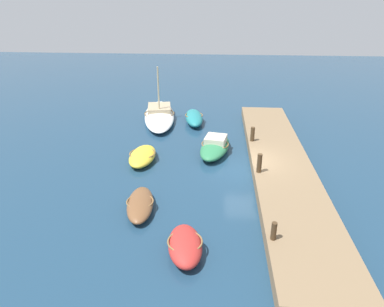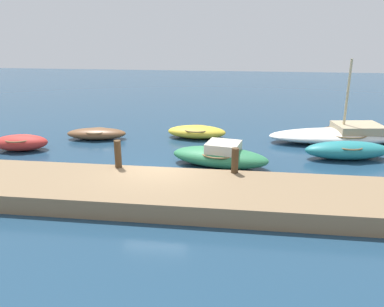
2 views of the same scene
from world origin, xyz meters
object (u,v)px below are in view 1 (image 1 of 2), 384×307
Objects in this scene: motorboat_green at (215,146)px; rowboat_teal at (194,118)px; sailboat_white at (159,115)px; rowboat_yellow at (142,156)px; rowboat_brown at (140,204)px; dinghy_red at (185,245)px; mooring_post_mid_east at (253,134)px; mooring_post_west at (274,231)px; mooring_post_mid_west at (259,163)px.

rowboat_teal is (5.70, 1.75, -0.05)m from motorboat_green.
sailboat_white is at bearing 69.88° from rowboat_teal.
rowboat_brown is (-5.34, -0.96, -0.03)m from rowboat_yellow.
dinghy_red is 16.56m from sailboat_white.
sailboat_white is 8.72× the size of mooring_post_mid_east.
mooring_post_west reaches higher than rowboat_yellow.
motorboat_green is 1.39× the size of rowboat_yellow.
mooring_post_west is at bearing -164.70° from sailboat_white.
sailboat_white reaches higher than mooring_post_mid_west.
mooring_post_west is 0.82× the size of mooring_post_mid_east.
mooring_post_mid_west reaches higher than motorboat_green.
rowboat_teal is at bearing -18.95° from rowboat_yellow.
mooring_post_mid_east reaches higher than mooring_post_west.
mooring_post_mid_west is at bearing -69.10° from rowboat_brown.
rowboat_yellow is at bearing 151.73° from rowboat_teal.
motorboat_green is at bearing -33.94° from rowboat_brown.
dinghy_red is (-9.86, 1.05, -0.07)m from motorboat_green.
sailboat_white is (6.32, 4.62, -0.06)m from motorboat_green.
mooring_post_west reaches higher than rowboat_brown.
motorboat_green is 4.70m from rowboat_yellow.
mooring_post_mid_east is at bearing -63.10° from motorboat_green.
sailboat_white is 2.94m from rowboat_teal.
dinghy_red is 0.85× the size of rowboat_brown.
mooring_post_west reaches higher than rowboat_teal.
sailboat_white reaches higher than motorboat_green.
dinghy_red is at bearing -156.48° from rowboat_yellow.
dinghy_red is at bearing 174.61° from rowboat_teal.
dinghy_red is 15.57m from rowboat_teal.
dinghy_red is 2.64× the size of mooring_post_mid_west.
sailboat_white is (7.87, 0.18, 0.06)m from rowboat_yellow.
motorboat_green is 4.21× the size of mooring_post_mid_west.
rowboat_brown is at bearing 30.50° from dinghy_red.
mooring_post_mid_west is (3.14, -5.87, 0.86)m from rowboat_brown.
motorboat_green reaches higher than rowboat_teal.
mooring_post_west is at bearing -121.24° from rowboat_brown.
motorboat_green is 4.77× the size of mooring_post_mid_east.
sailboat_white is (16.18, 3.57, 0.01)m from dinghy_red.
mooring_post_mid_west is 4.43m from mooring_post_mid_east.
rowboat_teal is 5.18× the size of mooring_post_west.
motorboat_green is at bearing -69.32° from rowboat_yellow.
mooring_post_west is (-2.62, -5.87, 0.71)m from rowboat_brown.
mooring_post_mid_east is (-5.64, -7.02, 0.69)m from sailboat_white.
sailboat_white is 9.03m from mooring_post_mid_east.
mooring_post_west is at bearing -92.94° from dinghy_red.
rowboat_brown is 0.40× the size of sailboat_white.
mooring_post_west is at bearing -137.96° from rowboat_yellow.
rowboat_yellow is at bearing 40.67° from mooring_post_west.
mooring_post_west is 5.76m from mooring_post_mid_west.
mooring_post_mid_west is at bearing -164.24° from rowboat_teal.
rowboat_yellow is 7.73m from rowboat_teal.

